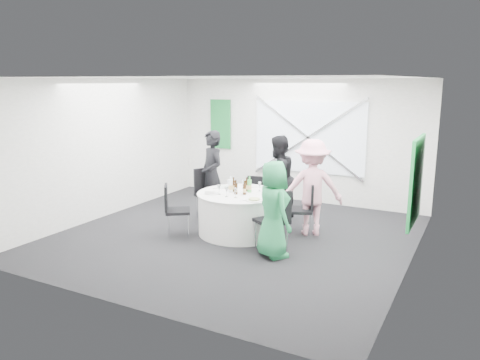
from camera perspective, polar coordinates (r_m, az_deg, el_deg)
The scene contains 47 objects.
floor at distance 8.51m, azimuth -0.63°, elevation -6.85°, with size 6.00×6.00×0.00m, color black.
ceiling at distance 8.06m, azimuth -0.68°, elevation 12.35°, with size 6.00×6.00×0.00m, color silver.
wall_back at distance 10.87m, azimuth 6.93°, elevation 4.79°, with size 6.00×6.00×0.00m, color silver.
wall_front at distance 5.77m, azimuth -15.03°, elevation -1.97°, with size 6.00×6.00×0.00m, color silver.
wall_left at distance 9.94m, azimuth -16.07°, elevation 3.73°, with size 6.00×6.00×0.00m, color silver.
wall_right at distance 7.26m, azimuth 20.65°, elevation 0.49°, with size 6.00×6.00×0.00m, color silver.
window_panel at distance 10.72m, azimuth 8.37°, elevation 5.18°, with size 2.60×0.03×1.60m, color silver.
window_brace_a at distance 10.68m, azimuth 8.30°, elevation 5.16°, with size 0.05×0.05×3.16m, color silver.
window_brace_b at distance 10.68m, azimuth 8.30°, elevation 5.16°, with size 0.05×0.05×3.16m, color silver.
green_banner at distance 11.66m, azimuth -2.39°, elevation 6.83°, with size 0.55×0.04×1.20m, color #125E32.
green_sign at distance 7.89m, azimuth 20.69°, elevation -0.12°, with size 0.05×1.20×1.40m, color #178136.
banquet_table at distance 8.57m, azimuth 0.00°, elevation -4.05°, with size 1.56×1.56×0.76m.
chair_back at distance 9.56m, azimuth 1.80°, elevation -1.70°, with size 0.45×0.46×0.83m.
chair_back_left at distance 9.48m, azimuth -4.05°, elevation -1.13°, with size 0.63×0.63×1.02m.
chair_back_right at distance 8.48m, azimuth 7.92°, elevation -3.04°, with size 0.57×0.57×0.96m.
chair_front_right at distance 7.60m, azimuth 4.29°, elevation -4.41°, with size 0.65×0.64×1.03m.
chair_front_left at distance 8.47m, azimuth -8.18°, elevation -3.17°, with size 0.60×0.59×0.94m.
person_man_back_left at distance 9.40m, azimuth -3.45°, elevation 0.61°, with size 0.65×0.43×1.79m, color black.
person_man_back at distance 9.36m, azimuth 4.62°, elevation 0.26°, with size 0.83×0.45×1.70m, color black.
person_woman_pink at distance 8.50m, azimuth 8.75°, elevation -0.91°, with size 1.13×0.52×1.74m, color pink.
person_woman_green at distance 7.38m, azimuth 4.08°, elevation -3.59°, with size 0.76×0.49×1.55m, color #24864C.
plate_back at distance 8.97m, azimuth 1.49°, elevation -0.77°, with size 0.26×0.26×0.01m.
plate_back_left at distance 8.92m, azimuth -1.86°, elevation -0.84°, with size 0.29×0.29×0.01m.
plate_back_right at distance 8.57m, azimuth 3.77°, elevation -1.34°, with size 0.25×0.25×0.04m.
plate_front_right at distance 7.93m, azimuth 1.74°, elevation -2.42°, with size 0.29×0.29×0.04m.
plate_front_left at distance 8.42m, azimuth -3.36°, elevation -1.64°, with size 0.25×0.25×0.01m.
napkin at distance 8.40m, azimuth -3.71°, elevation -1.46°, with size 0.18×0.12×0.05m, color white.
beer_bottle_a at distance 8.55m, azimuth -0.79°, elevation -0.75°, with size 0.06×0.06×0.27m.
beer_bottle_b at distance 8.58m, azimuth 0.81°, elevation -0.72°, with size 0.06×0.06×0.26m.
beer_bottle_c at distance 8.33m, azimuth 0.55°, elevation -1.14°, with size 0.06×0.06×0.25m.
beer_bottle_d at distance 8.36m, azimuth -0.50°, elevation -1.07°, with size 0.06×0.06×0.26m.
green_water_bottle at distance 8.50m, azimuth 1.16°, elevation -0.75°, with size 0.08×0.08×0.29m.
clear_water_bottle at distance 8.50m, azimuth -1.15°, elevation -0.74°, with size 0.08×0.08×0.30m.
wine_glass_a at distance 8.80m, azimuth 0.39°, elevation -0.24°, with size 0.07×0.07×0.17m.
wine_glass_b at distance 8.60m, azimuth 2.41°, elevation -0.53°, with size 0.07×0.07×0.17m.
wine_glass_c at distance 8.11m, azimuth -0.54°, elevation -1.29°, with size 0.07×0.07×0.17m.
wine_glass_d at distance 8.78m, azimuth -1.41°, elevation -0.27°, with size 0.07×0.07×0.17m.
wine_glass_e at distance 8.19m, azimuth -1.66°, elevation -1.17°, with size 0.07×0.07×0.17m.
wine_glass_f at distance 8.34m, azimuth -2.57°, elevation -0.94°, with size 0.07×0.07×0.17m.
fork_a at distance 8.38m, azimuth 3.87°, elevation -1.74°, with size 0.01×0.15×0.01m, color silver.
knife_a at distance 8.65m, azimuth 3.66°, elevation -1.31°, with size 0.01×0.15×0.01m, color silver.
fork_b at distance 8.91m, azimuth 2.36°, elevation -0.90°, with size 0.01×0.15×0.01m, color silver.
knife_b at distance 9.02m, azimuth 0.58°, elevation -0.72°, with size 0.01×0.15×0.01m, color silver.
fork_c at distance 7.91m, azimuth 0.34°, elevation -2.54°, with size 0.01×0.15×0.01m, color silver.
knife_c at distance 8.08m, azimuth 2.88°, elevation -2.25°, with size 0.01×0.15×0.01m, color silver.
fork_d at distance 9.02m, azimuth -0.83°, elevation -0.73°, with size 0.01×0.15×0.01m, color silver.
knife_d at distance 8.83m, azimuth -2.94°, elevation -1.02°, with size 0.01×0.15×0.01m, color silver.
Camera 1 is at (3.85, -7.08, 2.75)m, focal length 35.00 mm.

